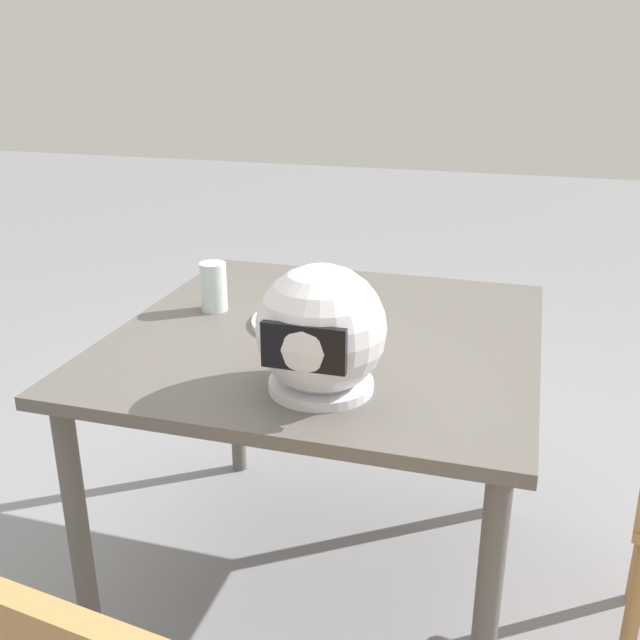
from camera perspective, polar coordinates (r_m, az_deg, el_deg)
The scene contains 6 objects.
ground_plane at distance 2.20m, azimuth 0.48°, elevation -19.34°, with size 14.00×14.00×0.00m, color gray.
dining_table at distance 1.84m, azimuth 0.54°, elevation -3.35°, with size 1.02×1.04×0.75m.
pizza_plate at distance 1.86m, azimuth -0.53°, elevation -0.08°, with size 0.31×0.31×0.01m, color white.
pizza at distance 1.86m, azimuth -0.68°, elevation 0.50°, with size 0.25×0.25×0.06m.
motorcycle_helmet at distance 1.46m, azimuth 0.06°, elevation -0.93°, with size 0.26×0.26×0.26m.
drinking_glass at distance 1.95m, azimuth -8.28°, elevation 2.58°, with size 0.07×0.07×0.13m, color silver.
Camera 1 is at (-0.45, 1.61, 1.42)m, focal length 41.11 mm.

